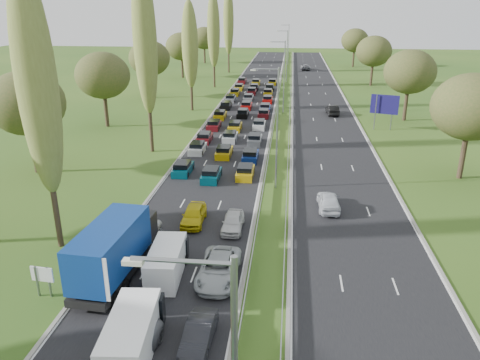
% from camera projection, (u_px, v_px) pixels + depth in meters
% --- Properties ---
extents(ground, '(260.00, 260.00, 0.00)m').
position_uv_depth(ground, '(283.00, 111.00, 81.92)').
color(ground, '#294E18').
rests_on(ground, ground).
extents(near_carriageway, '(10.50, 215.00, 0.04)m').
position_uv_depth(near_carriageway, '(246.00, 107.00, 84.92)').
color(near_carriageway, black).
rests_on(near_carriageway, ground).
extents(far_carriageway, '(10.50, 215.00, 0.04)m').
position_uv_depth(far_carriageway, '(321.00, 109.00, 83.57)').
color(far_carriageway, black).
rests_on(far_carriageway, ground).
extents(central_reservation, '(2.36, 215.00, 0.32)m').
position_uv_depth(central_reservation, '(284.00, 105.00, 84.05)').
color(central_reservation, gray).
rests_on(central_reservation, ground).
extents(lamp_columns, '(0.18, 140.18, 12.00)m').
position_uv_depth(lamp_columns, '(284.00, 78.00, 77.95)').
color(lamp_columns, gray).
rests_on(lamp_columns, ground).
extents(poplar_row, '(2.80, 127.80, 22.44)m').
position_uv_depth(poplar_row, '(174.00, 42.00, 68.16)').
color(poplar_row, '#2D2116').
rests_on(poplar_row, ground).
extents(woodland_left, '(8.00, 166.00, 11.10)m').
position_uv_depth(woodland_left, '(93.00, 79.00, 65.70)').
color(woodland_left, '#2D2116').
rests_on(woodland_left, ground).
extents(woodland_right, '(8.00, 153.00, 11.10)m').
position_uv_depth(woodland_right, '(424.00, 80.00, 64.85)').
color(woodland_right, '#2D2116').
rests_on(woodland_right, ground).
extents(traffic_queue_fill, '(9.03, 69.63, 0.80)m').
position_uv_depth(traffic_queue_fill, '(243.00, 111.00, 79.78)').
color(traffic_queue_fill, '#053F4C').
rests_on(traffic_queue_fill, ground).
extents(near_car_2, '(2.56, 5.07, 1.38)m').
position_uv_depth(near_car_2, '(139.00, 235.00, 36.21)').
color(near_car_2, silver).
rests_on(near_car_2, near_carriageway).
extents(near_car_6, '(2.98, 5.82, 1.57)m').
position_uv_depth(near_car_6, '(124.00, 353.00, 23.72)').
color(near_car_6, slate).
rests_on(near_car_6, near_carriageway).
extents(near_car_7, '(2.18, 4.71, 1.33)m').
position_uv_depth(near_car_7, '(169.00, 260.00, 32.71)').
color(near_car_7, '#053351').
rests_on(near_car_7, near_carriageway).
extents(near_car_8, '(1.90, 4.51, 1.52)m').
position_uv_depth(near_car_8, '(194.00, 215.00, 39.49)').
color(near_car_8, gold).
rests_on(near_car_8, near_carriageway).
extents(near_car_9, '(1.60, 4.20, 1.37)m').
position_uv_depth(near_car_9, '(199.00, 334.00, 25.28)').
color(near_car_9, black).
rests_on(near_car_9, near_carriageway).
extents(near_car_10, '(2.64, 5.63, 1.56)m').
position_uv_depth(near_car_10, '(219.00, 269.00, 31.36)').
color(near_car_10, '#A1A8AB').
rests_on(near_car_10, near_carriageway).
extents(near_car_12, '(1.67, 4.13, 1.40)m').
position_uv_depth(near_car_12, '(233.00, 222.00, 38.33)').
color(near_car_12, silver).
rests_on(near_car_12, near_carriageway).
extents(far_car_0, '(1.99, 4.69, 1.58)m').
position_uv_depth(far_car_0, '(329.00, 201.00, 42.19)').
color(far_car_0, silver).
rests_on(far_car_0, far_carriageway).
extents(far_car_1, '(2.06, 5.01, 1.61)m').
position_uv_depth(far_car_1, '(332.00, 110.00, 78.84)').
color(far_car_1, black).
rests_on(far_car_1, far_carriageway).
extents(far_car_2, '(2.79, 5.57, 1.51)m').
position_uv_depth(far_car_2, '(306.00, 67.00, 133.92)').
color(far_car_2, gray).
rests_on(far_car_2, far_carriageway).
extents(blue_lorry, '(2.72, 9.80, 4.14)m').
position_uv_depth(blue_lorry, '(116.00, 248.00, 31.33)').
color(blue_lorry, black).
rests_on(blue_lorry, near_carriageway).
extents(white_van_front, '(2.23, 5.69, 2.29)m').
position_uv_depth(white_van_front, '(133.00, 333.00, 24.61)').
color(white_van_front, white).
rests_on(white_van_front, near_carriageway).
extents(white_van_rear, '(2.05, 5.22, 2.10)m').
position_uv_depth(white_van_rear, '(167.00, 261.00, 31.82)').
color(white_van_rear, white).
rests_on(white_van_rear, near_carriageway).
extents(info_sign, '(1.50, 0.24, 2.10)m').
position_uv_depth(info_sign, '(43.00, 277.00, 29.31)').
color(info_sign, gray).
rests_on(info_sign, ground).
extents(direction_sign, '(3.84, 1.31, 5.20)m').
position_uv_depth(direction_sign, '(384.00, 106.00, 68.29)').
color(direction_sign, gray).
rests_on(direction_sign, ground).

